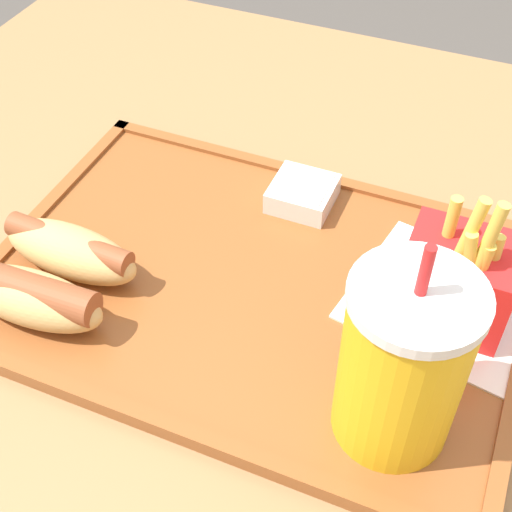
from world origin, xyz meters
The scene contains 7 objects.
food_tray centered at (0.04, -0.03, 0.78)m, with size 0.43×0.30×0.01m.
paper_napkin centered at (-0.11, -0.07, 0.78)m, with size 0.17×0.15×0.00m.
soda_cup centered at (-0.09, 0.05, 0.85)m, with size 0.08×0.08×0.17m.
hot_dog_far centered at (0.19, 0.07, 0.80)m, with size 0.12×0.05×0.04m.
hot_dog_near centered at (0.19, 0.01, 0.80)m, with size 0.12×0.05×0.04m.
fries_carton centered at (-0.11, -0.06, 0.82)m, with size 0.08×0.06×0.13m.
sauce_cup_mayo centered at (0.04, -0.14, 0.79)m, with size 0.05×0.05×0.02m.
Camera 1 is at (-0.11, 0.33, 1.21)m, focal length 50.00 mm.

